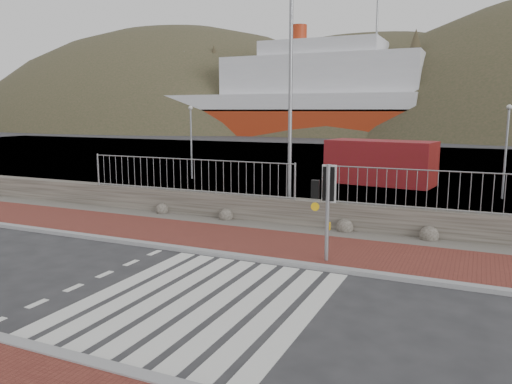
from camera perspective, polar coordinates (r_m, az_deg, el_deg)
The scene contains 15 objects.
ground at distance 10.51m, azimuth -6.07°, elevation -12.32°, with size 220.00×220.00×0.00m, color #28282B.
sidewalk_far at distance 14.36m, azimuth 3.06°, elevation -6.16°, with size 40.00×3.00×0.08m, color brown.
kerb_near at distance 8.29m, azimuth -17.16°, elevation -18.55°, with size 40.00×0.25×0.12m, color gray.
kerb_far at distance 13.03m, azimuth 0.65°, elevation -7.73°, with size 40.00×0.25×0.12m, color gray.
zebra_crossing at distance 10.51m, azimuth -6.07°, elevation -12.29°, with size 4.62×5.60×0.01m.
gravel_strip at distance 16.18m, azimuth 5.63°, elevation -4.45°, with size 40.00×1.50×0.06m, color #59544C.
stone_wall at distance 16.83m, azimuth 6.53°, elevation -2.46°, with size 40.00×0.60×0.90m, color #49443C.
railing at distance 16.47m, azimuth 6.45°, elevation 2.11°, with size 18.07×0.07×1.22m.
quay at distance 36.86m, azimuth 16.36°, elevation 2.91°, with size 120.00×40.00×0.50m, color #4C4C4F.
water at distance 71.59m, azimuth 20.32°, elevation 5.64°, with size 220.00×50.00×0.05m, color #3F4C54.
ferry at distance 81.88m, azimuth 3.07°, elevation 10.35°, with size 50.00×16.00×20.00m.
hills_backdrop at distance 100.02m, azimuth 24.50°, elevation -7.16°, with size 254.00×90.00×100.00m.
traffic_signal_far at distance 12.60m, azimuth 8.05°, elevation -0.03°, with size 0.61×0.24×2.54m.
streetlight at distance 17.60m, azimuth 4.38°, elevation 10.76°, with size 1.62×0.43×7.68m.
shipping_container at distance 27.26m, azimuth 14.02°, elevation 3.31°, with size 5.51×2.30×2.30m, color maroon.
Camera 1 is at (4.98, -8.41, 3.87)m, focal length 35.00 mm.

